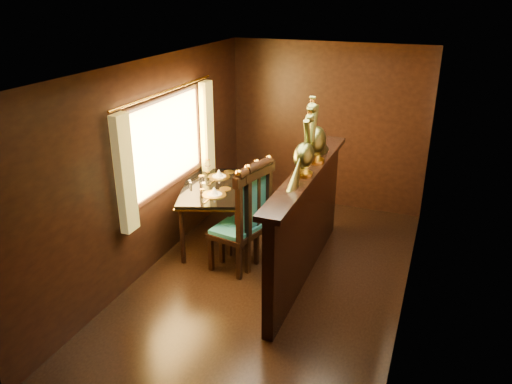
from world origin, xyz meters
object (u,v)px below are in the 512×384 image
peacock_left (304,144)px  peacock_right (316,128)px  dining_table (214,191)px  chair_right (253,211)px  chair_left (242,216)px

peacock_left → peacock_right: bearing=90.0°
dining_table → chair_right: (0.71, -0.40, 0.00)m
peacock_left → chair_left: bearing=175.7°
chair_left → peacock_left: peacock_left is taller
dining_table → chair_right: 0.82m
chair_right → peacock_left: bearing=-3.3°
chair_right → peacock_right: bearing=34.2°
peacock_right → dining_table: bearing=172.8°
dining_table → peacock_right: peacock_right is taller
chair_right → peacock_left: size_ratio=2.02×
chair_right → peacock_left: (0.67, -0.23, 0.98)m
chair_left → chair_right: 0.18m
dining_table → chair_right: bearing=-48.7°
chair_left → chair_right: (0.07, 0.17, 0.01)m
chair_right → peacock_left: peacock_left is taller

